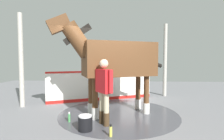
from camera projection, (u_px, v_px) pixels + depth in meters
The scene contains 10 objects.
ground_plane at pixel (108, 115), 5.22m from camera, with size 16.00×16.00×0.02m, color gray.
wet_patch at pixel (119, 113), 5.32m from camera, with size 3.57×3.57×0.00m, color #4C4C54.
barrier_wall at pixel (102, 86), 7.02m from camera, with size 1.67×3.98×1.19m.
roof_post_near at pixel (21, 60), 5.97m from camera, with size 0.16×0.16×3.19m, color #B7B2A8.
roof_post_far at pixel (165, 60), 7.81m from camera, with size 0.16×0.16×3.19m, color #B7B2A8.
horse at pixel (115, 60), 5.18m from camera, with size 1.73×3.32×2.83m.
handler at pixel (104, 87), 4.36m from camera, with size 0.55×0.46×1.64m.
wash_bucket at pixel (85, 123), 4.04m from camera, with size 0.33×0.33×0.35m.
bottle_shampoo at pixel (111, 131), 3.71m from camera, with size 0.06×0.06×0.26m.
bottle_spray at pixel (69, 117), 4.58m from camera, with size 0.06×0.06×0.26m.
Camera 1 is at (5.11, 0.40, 1.63)m, focal length 28.22 mm.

